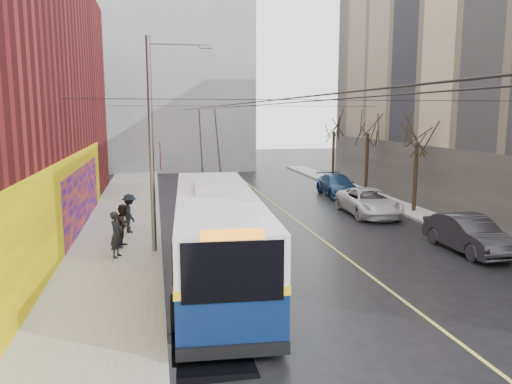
% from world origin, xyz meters
% --- Properties ---
extents(ground, '(140.00, 140.00, 0.00)m').
position_xyz_m(ground, '(0.00, 0.00, 0.00)').
color(ground, black).
rests_on(ground, ground).
extents(sidewalk_left, '(4.00, 60.00, 0.15)m').
position_xyz_m(sidewalk_left, '(-8.00, 12.00, 0.07)').
color(sidewalk_left, gray).
rests_on(sidewalk_left, ground).
extents(sidewalk_right, '(2.00, 60.00, 0.15)m').
position_xyz_m(sidewalk_right, '(9.00, 12.00, 0.07)').
color(sidewalk_right, gray).
rests_on(sidewalk_right, ground).
extents(lane_line, '(0.12, 50.00, 0.01)m').
position_xyz_m(lane_line, '(1.50, 14.00, 0.00)').
color(lane_line, '#BFB74C').
rests_on(lane_line, ground).
extents(building_far, '(20.50, 12.10, 18.00)m').
position_xyz_m(building_far, '(-6.00, 44.99, 9.02)').
color(building_far, gray).
rests_on(building_far, ground).
extents(streetlight_pole, '(2.65, 0.60, 9.00)m').
position_xyz_m(streetlight_pole, '(-6.14, 10.00, 4.85)').
color(streetlight_pole, slate).
rests_on(streetlight_pole, ground).
extents(catenary_wires, '(18.00, 60.00, 0.22)m').
position_xyz_m(catenary_wires, '(-2.54, 14.77, 6.25)').
color(catenary_wires, black).
extents(tree_near, '(3.20, 3.20, 6.40)m').
position_xyz_m(tree_near, '(9.00, 16.00, 4.98)').
color(tree_near, black).
rests_on(tree_near, ground).
extents(tree_mid, '(3.20, 3.20, 6.68)m').
position_xyz_m(tree_mid, '(9.00, 23.00, 5.25)').
color(tree_mid, black).
rests_on(tree_mid, ground).
extents(tree_far, '(3.20, 3.20, 6.57)m').
position_xyz_m(tree_far, '(9.00, 30.00, 5.14)').
color(tree_far, black).
rests_on(tree_far, ground).
extents(puddle, '(2.86, 2.99, 0.01)m').
position_xyz_m(puddle, '(-5.39, 0.78, 0.00)').
color(puddle, black).
rests_on(puddle, ground).
extents(pigeons_flying, '(4.20, 3.53, 2.19)m').
position_xyz_m(pigeons_flying, '(-2.24, 10.04, 7.84)').
color(pigeons_flying, slate).
extents(trolleybus, '(3.61, 13.03, 6.11)m').
position_xyz_m(trolleybus, '(-4.09, 6.32, 1.70)').
color(trolleybus, '#0A1C4B').
rests_on(trolleybus, ground).
extents(parked_car_b, '(1.68, 4.80, 1.58)m').
position_xyz_m(parked_car_b, '(7.00, 7.74, 0.79)').
color(parked_car_b, '#272729').
rests_on(parked_car_b, ground).
extents(parked_car_c, '(2.83, 5.67, 1.54)m').
position_xyz_m(parked_car_c, '(6.07, 15.98, 0.77)').
color(parked_car_c, silver).
rests_on(parked_car_c, ground).
extents(parked_car_d, '(2.37, 5.31, 1.51)m').
position_xyz_m(parked_car_d, '(6.76, 22.94, 0.76)').
color(parked_car_d, navy).
rests_on(parked_car_d, ground).
extents(following_car, '(2.04, 4.16, 1.37)m').
position_xyz_m(following_car, '(-3.70, 17.25, 0.68)').
color(following_car, silver).
rests_on(following_car, ground).
extents(pedestrian_a, '(0.65, 0.80, 1.89)m').
position_xyz_m(pedestrian_a, '(-7.79, 9.40, 1.09)').
color(pedestrian_a, black).
rests_on(pedestrian_a, sidewalk_left).
extents(pedestrian_b, '(0.92, 1.06, 1.88)m').
position_xyz_m(pedestrian_b, '(-7.60, 11.07, 1.09)').
color(pedestrian_b, black).
rests_on(pedestrian_b, sidewalk_left).
extents(pedestrian_c, '(1.01, 1.37, 1.90)m').
position_xyz_m(pedestrian_c, '(-7.47, 13.71, 1.10)').
color(pedestrian_c, black).
rests_on(pedestrian_c, sidewalk_left).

